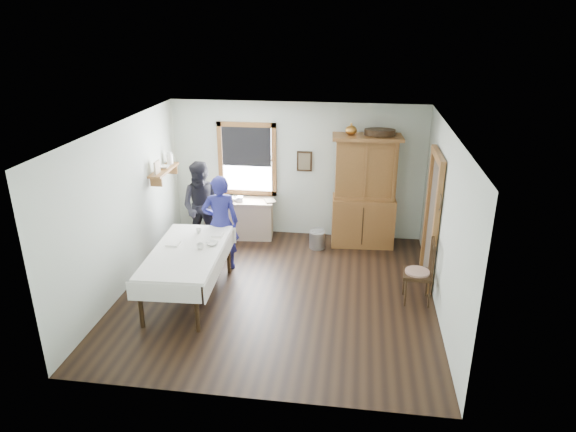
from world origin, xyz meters
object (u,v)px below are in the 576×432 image
Objects in this scene: dining_table at (189,274)px; pail at (317,240)px; work_counter at (239,218)px; china_hutch at (364,192)px; spindle_chair at (418,271)px; wicker_basket at (347,239)px; woman_blue at (221,226)px; figure_dark at (203,210)px.

dining_table is 2.86m from pail.
work_counter is 0.63× the size of china_hutch.
pail is (1.62, -0.32, -0.23)m from work_counter.
pail is at bearing -164.33° from china_hutch.
work_counter is 3.94m from spindle_chair.
china_hutch is at bearing 10.71° from wicker_basket.
spindle_chair is at bearing -37.02° from work_counter.
work_counter is 1.66m from pail.
spindle_chair reaches higher than wicker_basket.
china_hutch reaches higher than woman_blue.
work_counter is 3.88× the size of wicker_basket.
china_hutch is at bearing 42.20° from dining_table.
figure_dark is at bearing 164.30° from spindle_chair.
china_hutch is at bearing -5.37° from work_counter.
dining_table is at bearing -100.37° from work_counter.
figure_dark reaches higher than work_counter.
wicker_basket is 0.22× the size of woman_blue.
woman_blue is (0.01, -1.40, 0.40)m from work_counter.
pail is 0.21× the size of figure_dark.
spindle_chair reaches higher than dining_table.
spindle_chair reaches higher than work_counter.
woman_blue is at bearing -146.15° from pail.
wicker_basket is (0.57, 0.25, -0.06)m from pail.
figure_dark is (-3.86, 1.43, 0.28)m from spindle_chair.
woman_blue reaches higher than dining_table.
figure_dark is at bearing -170.71° from pail.
woman_blue reaches higher than pail.
dining_table is 1.30× the size of figure_dark.
wicker_basket is 2.64m from woman_blue.
spindle_chair is at bearing -71.02° from china_hutch.
china_hutch is 1.03m from wicker_basket.
china_hutch is 1.37× the size of woman_blue.
woman_blue is 0.99× the size of figure_dark.
wicker_basket is at bearing 12.76° from figure_dark.
pail reaches higher than wicker_basket.
dining_table is (-2.71, -2.46, -0.67)m from china_hutch.
work_counter is 1.45m from woman_blue.
china_hutch is 6.11× the size of wicker_basket.
pail is at bearing -16.09° from work_counter.
woman_blue is at bearing -148.74° from wicker_basket.
spindle_chair is at bearing -45.96° from pail.
china_hutch is at bearing 19.23° from pail.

